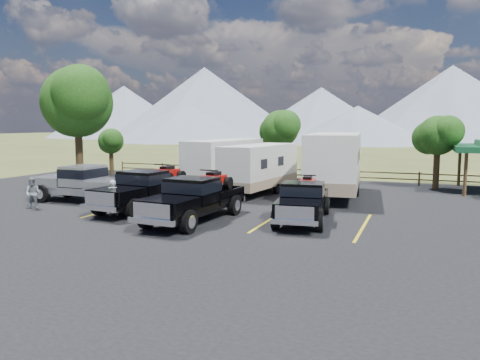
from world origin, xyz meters
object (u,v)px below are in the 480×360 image
(trailer_center, at_px, (260,168))
(trailer_right, at_px, (335,164))
(tree_big_nw, at_px, (77,102))
(rig_left, at_px, (147,189))
(person_a, at_px, (113,198))
(trailer_left, at_px, (224,162))
(rig_right, at_px, (303,200))
(pickup_silver, at_px, (86,183))
(person_b, at_px, (33,193))
(rig_center, at_px, (195,198))

(trailer_center, bearing_deg, trailer_right, 11.94)
(tree_big_nw, distance_m, trailer_center, 12.45)
(rig_left, bearing_deg, person_a, -102.44)
(rig_left, relative_size, trailer_center, 0.78)
(trailer_left, bearing_deg, rig_left, -85.01)
(rig_right, bearing_deg, pickup_silver, 170.53)
(tree_big_nw, height_order, person_b, tree_big_nw)
(tree_big_nw, distance_m, person_b, 8.80)
(rig_right, distance_m, trailer_left, 11.79)
(trailer_left, xyz_separation_m, person_b, (-5.49, -11.12, -0.85))
(person_a, bearing_deg, tree_big_nw, -82.16)
(rig_center, distance_m, rig_right, 4.69)
(rig_center, distance_m, trailer_center, 8.65)
(trailer_right, xyz_separation_m, pickup_silver, (-12.06, -6.80, -0.88))
(rig_center, relative_size, trailer_left, 0.72)
(rig_center, height_order, trailer_center, trailer_center)
(trailer_left, xyz_separation_m, trailer_right, (7.63, -1.69, 0.27))
(tree_big_nw, bearing_deg, rig_right, -16.38)
(rig_center, relative_size, person_a, 3.91)
(rig_right, xyz_separation_m, trailer_right, (0.05, 7.31, 0.99))
(trailer_right, height_order, pickup_silver, trailer_right)
(rig_center, bearing_deg, person_b, -173.70)
(tree_big_nw, distance_m, trailer_right, 16.62)
(trailer_center, bearing_deg, rig_right, -50.87)
(tree_big_nw, relative_size, rig_right, 1.34)
(tree_big_nw, xyz_separation_m, rig_center, (11.59, -6.41, -4.53))
(tree_big_nw, bearing_deg, trailer_center, 10.85)
(tree_big_nw, relative_size, trailer_right, 0.75)
(rig_left, bearing_deg, trailer_right, 49.04)
(tree_big_nw, distance_m, trailer_left, 10.20)
(tree_big_nw, relative_size, rig_center, 1.21)
(rig_right, xyz_separation_m, person_b, (-13.08, -2.12, -0.13))
(rig_center, distance_m, person_a, 4.07)
(rig_left, bearing_deg, person_b, -153.94)
(rig_right, height_order, person_b, rig_right)
(rig_center, relative_size, trailer_right, 0.62)
(rig_left, distance_m, trailer_left, 9.17)
(rig_center, distance_m, pickup_silver, 7.96)
(rig_left, relative_size, trailer_right, 0.63)
(trailer_left, relative_size, trailer_center, 1.06)
(trailer_center, bearing_deg, person_a, -107.55)
(rig_center, distance_m, trailer_left, 11.21)
(rig_center, xyz_separation_m, rig_right, (4.37, 1.72, -0.11))
(rig_left, relative_size, pickup_silver, 1.01)
(pickup_silver, height_order, person_a, pickup_silver)
(rig_center, height_order, rig_right, rig_center)
(pickup_silver, height_order, person_b, pickup_silver)
(rig_right, xyz_separation_m, pickup_silver, (-12.01, 0.51, 0.11))
(rig_right, bearing_deg, trailer_center, 115.35)
(rig_center, bearing_deg, tree_big_nw, 154.70)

